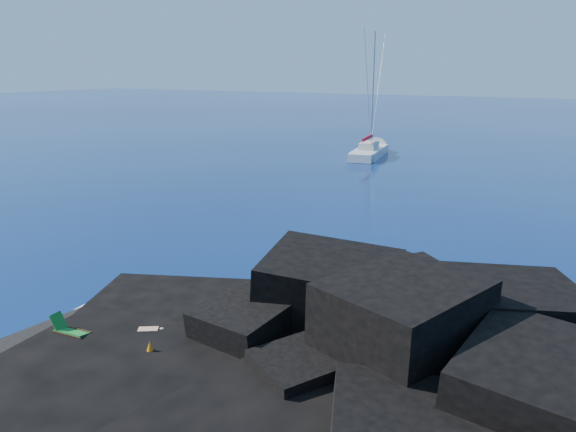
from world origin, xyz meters
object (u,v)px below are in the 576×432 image
(deck_chair, at_px, (71,327))
(marker_cone, at_px, (150,350))
(sailboat, at_px, (369,156))
(sunbather, at_px, (148,331))

(deck_chair, xyz_separation_m, marker_cone, (3.43, 0.37, -0.18))
(sailboat, height_order, marker_cone, sailboat)
(deck_chair, relative_size, marker_cone, 2.29)
(deck_chair, bearing_deg, marker_cone, 1.86)
(sunbather, distance_m, marker_cone, 1.71)
(sunbather, bearing_deg, deck_chair, -177.70)
(sailboat, distance_m, deck_chair, 49.39)
(deck_chair, bearing_deg, sailboat, 94.24)
(sunbather, height_order, marker_cone, marker_cone)
(deck_chair, bearing_deg, sunbather, 31.04)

